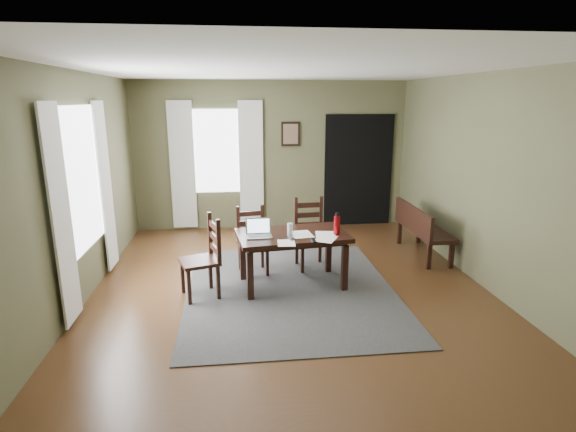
{
  "coord_description": "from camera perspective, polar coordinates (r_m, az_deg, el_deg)",
  "views": [
    {
      "loc": [
        -0.64,
        -5.29,
        2.37
      ],
      "look_at": [
        0.0,
        0.3,
        0.9
      ],
      "focal_mm": 28.0,
      "sensor_mm": 36.0,
      "label": 1
    }
  ],
  "objects": [
    {
      "name": "ground",
      "position": [
        5.83,
        0.34,
        -9.39
      ],
      "size": [
        5.0,
        6.0,
        0.01
      ],
      "color": "#492C16"
    },
    {
      "name": "room_shell",
      "position": [
        5.35,
        0.37,
        8.58
      ],
      "size": [
        5.02,
        6.02,
        2.71
      ],
      "color": "brown",
      "rests_on": "ground"
    },
    {
      "name": "rug",
      "position": [
        5.82,
        0.34,
        -9.29
      ],
      "size": [
        2.6,
        3.2,
        0.01
      ],
      "color": "#383838",
      "rests_on": "ground"
    },
    {
      "name": "dining_table",
      "position": [
        5.76,
        0.55,
        -3.04
      ],
      "size": [
        1.48,
        1.0,
        0.69
      ],
      "rotation": [
        0.0,
        0.0,
        0.12
      ],
      "color": "black",
      "rests_on": "rug"
    },
    {
      "name": "chair_end",
      "position": [
        5.57,
        -10.67,
        -5.3
      ],
      "size": [
        0.55,
        0.55,
        1.0
      ],
      "rotation": [
        0.0,
        0.0,
        -1.25
      ],
      "color": "black",
      "rests_on": "rug"
    },
    {
      "name": "chair_back_left",
      "position": [
        6.26,
        -4.55,
        -3.21
      ],
      "size": [
        0.46,
        0.46,
        0.92
      ],
      "rotation": [
        0.0,
        0.0,
        0.15
      ],
      "color": "black",
      "rests_on": "rug"
    },
    {
      "name": "chair_back_right",
      "position": [
        6.45,
        2.9,
        -2.31
      ],
      "size": [
        0.48,
        0.48,
        1.0
      ],
      "rotation": [
        0.0,
        0.0,
        0.1
      ],
      "color": "black",
      "rests_on": "rug"
    },
    {
      "name": "bench",
      "position": [
        7.22,
        16.46,
        -1.23
      ],
      "size": [
        0.45,
        1.39,
        0.78
      ],
      "rotation": [
        0.0,
        0.0,
        1.57
      ],
      "color": "black",
      "rests_on": "ground"
    },
    {
      "name": "laptop",
      "position": [
        5.62,
        -3.73,
        -1.99
      ],
      "size": [
        0.32,
        0.26,
        0.22
      ],
      "rotation": [
        0.0,
        0.0,
        0.03
      ],
      "color": "#B7B7BC",
      "rests_on": "dining_table"
    },
    {
      "name": "computer_mouse",
      "position": [
        5.47,
        0.45,
        -2.88
      ],
      "size": [
        0.07,
        0.1,
        0.03
      ],
      "primitive_type": "cube",
      "rotation": [
        0.0,
        0.0,
        0.24
      ],
      "color": "#3F3F42",
      "rests_on": "dining_table"
    },
    {
      "name": "tv_remote",
      "position": [
        5.43,
        3.26,
        -3.11
      ],
      "size": [
        0.05,
        0.16,
        0.02
      ],
      "primitive_type": "cube",
      "rotation": [
        0.0,
        0.0,
        0.05
      ],
      "color": "black",
      "rests_on": "dining_table"
    },
    {
      "name": "drinking_glass",
      "position": [
        5.63,
        0.26,
        -1.7
      ],
      "size": [
        0.09,
        0.09,
        0.16
      ],
      "primitive_type": "cylinder",
      "rotation": [
        0.0,
        0.0,
        -0.36
      ],
      "color": "silver",
      "rests_on": "dining_table"
    },
    {
      "name": "water_bottle",
      "position": [
        5.7,
        6.24,
        -1.06
      ],
      "size": [
        0.11,
        0.11,
        0.28
      ],
      "rotation": [
        0.0,
        0.0,
        0.38
      ],
      "color": "#9B0B12",
      "rests_on": "dining_table"
    },
    {
      "name": "paper_b",
      "position": [
        5.52,
        4.81,
        -2.91
      ],
      "size": [
        0.35,
        0.38,
        0.0
      ],
      "primitive_type": "cube",
      "rotation": [
        0.0,
        0.0,
        -0.49
      ],
      "color": "white",
      "rests_on": "dining_table"
    },
    {
      "name": "paper_c",
      "position": [
        5.69,
        1.75,
        -2.33
      ],
      "size": [
        0.29,
        0.36,
        0.0
      ],
      "primitive_type": "cube",
      "rotation": [
        0.0,
        0.0,
        0.12
      ],
      "color": "white",
      "rests_on": "dining_table"
    },
    {
      "name": "paper_d",
      "position": [
        5.69,
        4.77,
        -2.39
      ],
      "size": [
        0.29,
        0.35,
        0.0
      ],
      "primitive_type": "cube",
      "rotation": [
        0.0,
        0.0,
        -0.14
      ],
      "color": "white",
      "rests_on": "dining_table"
    },
    {
      "name": "paper_e",
      "position": [
        5.35,
        -0.22,
        -3.45
      ],
      "size": [
        0.22,
        0.28,
        0.0
      ],
      "primitive_type": "cube",
      "rotation": [
        0.0,
        0.0,
        -0.06
      ],
      "color": "white",
      "rests_on": "dining_table"
    },
    {
      "name": "window_left",
      "position": [
        5.86,
        -24.73,
        4.28
      ],
      "size": [
        0.01,
        1.3,
        1.7
      ],
      "color": "white",
      "rests_on": "ground"
    },
    {
      "name": "window_back",
      "position": [
        8.31,
        -9.06,
        8.11
      ],
      "size": [
        1.0,
        0.01,
        1.5
      ],
      "color": "white",
      "rests_on": "ground"
    },
    {
      "name": "curtain_left_near",
      "position": [
        5.14,
        -26.86,
        -0.11
      ],
      "size": [
        0.03,
        0.48,
        2.3
      ],
      "color": "silver",
      "rests_on": "ground"
    },
    {
      "name": "curtain_left_far",
      "position": [
        6.66,
        -22.14,
        3.45
      ],
      "size": [
        0.03,
        0.48,
        2.3
      ],
      "color": "silver",
      "rests_on": "ground"
    },
    {
      "name": "curtain_back_left",
      "position": [
        8.37,
        -13.26,
        6.22
      ],
      "size": [
        0.44,
        0.03,
        2.3
      ],
      "color": "silver",
      "rests_on": "ground"
    },
    {
      "name": "curtain_back_right",
      "position": [
        8.31,
        -4.7,
        6.5
      ],
      "size": [
        0.44,
        0.03,
        2.3
      ],
      "color": "silver",
      "rests_on": "ground"
    },
    {
      "name": "framed_picture",
      "position": [
        8.33,
        0.32,
        10.38
      ],
      "size": [
        0.34,
        0.03,
        0.44
      ],
      "color": "black",
      "rests_on": "ground"
    },
    {
      "name": "doorway_back",
      "position": [
        8.67,
        8.92,
        5.7
      ],
      "size": [
        1.3,
        0.03,
        2.1
      ],
      "color": "black",
      "rests_on": "ground"
    }
  ]
}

